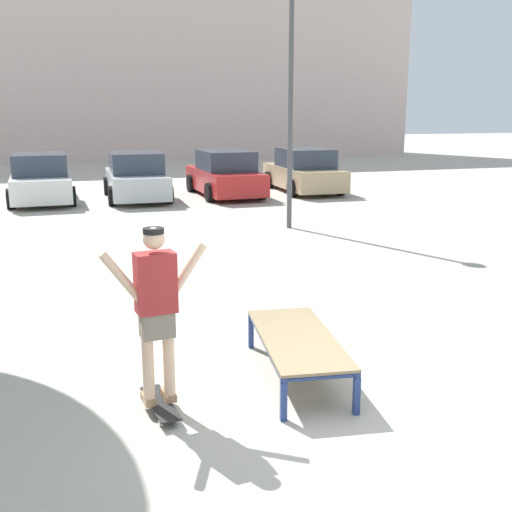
{
  "coord_description": "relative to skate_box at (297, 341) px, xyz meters",
  "views": [
    {
      "loc": [
        -2.48,
        -4.94,
        2.81
      ],
      "look_at": [
        -0.23,
        2.36,
        1.0
      ],
      "focal_mm": 43.54,
      "sensor_mm": 36.0,
      "label": 1
    }
  ],
  "objects": [
    {
      "name": "car_tan",
      "position": [
        5.74,
        14.49,
        0.28
      ],
      "size": [
        1.98,
        4.23,
        1.5
      ],
      "color": "tan",
      "rests_on": "ground"
    },
    {
      "name": "light_post",
      "position": [
        2.9,
        8.18,
        3.41
      ],
      "size": [
        0.36,
        0.36,
        5.83
      ],
      "color": "#4C4C51",
      "rests_on": "ground"
    },
    {
      "name": "ground_plane",
      "position": [
        0.23,
        -0.86,
        -0.41
      ],
      "size": [
        120.0,
        120.0,
        0.0
      ],
      "primitive_type": "plane",
      "color": "#B2AA9E"
    },
    {
      "name": "skater",
      "position": [
        -1.53,
        -0.35,
        0.66
      ],
      "size": [
        1.0,
        0.32,
        1.69
      ],
      "color": "beige",
      "rests_on": "skateboard"
    },
    {
      "name": "car_white",
      "position": [
        -2.98,
        14.54,
        0.28
      ],
      "size": [
        2.02,
        4.25,
        1.5
      ],
      "color": "silver",
      "rests_on": "ground"
    },
    {
      "name": "skate_box",
      "position": [
        0.0,
        0.0,
        0.0
      ],
      "size": [
        0.99,
        1.98,
        0.46
      ],
      "color": "navy",
      "rests_on": "ground"
    },
    {
      "name": "building_facade",
      "position": [
        -2.46,
        31.93,
        5.69
      ],
      "size": [
        42.32,
        4.0,
        12.21
      ],
      "primitive_type": "cube",
      "color": "beige",
      "rests_on": "ground"
    },
    {
      "name": "car_red",
      "position": [
        2.84,
        14.24,
        0.28
      ],
      "size": [
        2.01,
        4.25,
        1.5
      ],
      "color": "red",
      "rests_on": "ground"
    },
    {
      "name": "skateboard",
      "position": [
        -1.53,
        -0.35,
        -0.34
      ],
      "size": [
        0.29,
        0.82,
        0.09
      ],
      "color": "black",
      "rests_on": "ground"
    },
    {
      "name": "car_silver",
      "position": [
        -0.07,
        14.28,
        0.28
      ],
      "size": [
        1.97,
        4.23,
        1.5
      ],
      "color": "#B7BABF",
      "rests_on": "ground"
    }
  ]
}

